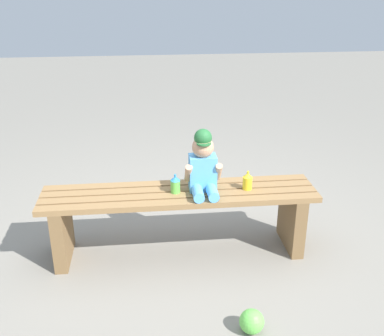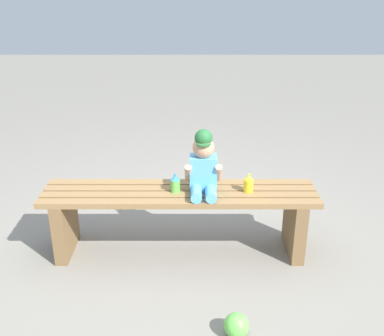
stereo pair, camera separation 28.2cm
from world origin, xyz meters
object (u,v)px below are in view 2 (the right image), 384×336
at_px(sippy_cup_left, 176,183).
at_px(toy_ball, 237,325).
at_px(park_bench, 180,210).
at_px(sippy_cup_right, 249,183).
at_px(child_figure, 204,165).

xyz_separation_m(sippy_cup_left, toy_ball, (0.33, -0.78, -0.44)).
bearing_deg(toy_ball, park_bench, 111.12).
bearing_deg(park_bench, sippy_cup_right, -1.25).
relative_size(sippy_cup_left, sippy_cup_right, 1.00).
distance_m(park_bench, toy_ball, 0.88).
bearing_deg(park_bench, child_figure, 0.27).
xyz_separation_m(park_bench, toy_ball, (0.31, -0.79, -0.24)).
bearing_deg(sippy_cup_right, sippy_cup_left, 180.00).
height_order(park_bench, toy_ball, park_bench).
xyz_separation_m(sippy_cup_right, toy_ball, (-0.13, -0.78, -0.44)).
bearing_deg(sippy_cup_left, sippy_cup_right, 0.00).
bearing_deg(park_bench, sippy_cup_left, -160.02).
xyz_separation_m(park_bench, sippy_cup_left, (-0.03, -0.01, 0.20)).
bearing_deg(child_figure, sippy_cup_right, -2.05).
height_order(child_figure, sippy_cup_left, child_figure).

